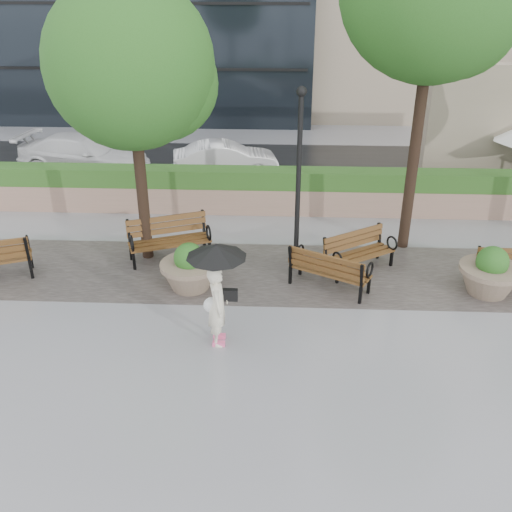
{
  "coord_description": "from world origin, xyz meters",
  "views": [
    {
      "loc": [
        -0.33,
        -9.38,
        6.72
      ],
      "look_at": [
        -0.85,
        1.73,
        1.1
      ],
      "focal_mm": 40.0,
      "sensor_mm": 36.0,
      "label": 1
    }
  ],
  "objects_px": {
    "bench_1": "(170,248)",
    "pedestrian": "(217,285)",
    "planter_left": "(190,271)",
    "planter_right": "(490,275)",
    "bench_2": "(329,278)",
    "lamppost": "(298,191)",
    "car_right": "(226,159)",
    "bench_3": "(358,260)",
    "car_left": "(85,155)"
  },
  "relations": [
    {
      "from": "bench_3",
      "to": "planter_left",
      "type": "height_order",
      "value": "planter_left"
    },
    {
      "from": "bench_1",
      "to": "car_left",
      "type": "bearing_deg",
      "value": 101.11
    },
    {
      "from": "bench_1",
      "to": "bench_2",
      "type": "bearing_deg",
      "value": -40.48
    },
    {
      "from": "lamppost",
      "to": "car_right",
      "type": "xyz_separation_m",
      "value": [
        -2.41,
        6.8,
        -1.34
      ]
    },
    {
      "from": "bench_2",
      "to": "planter_left",
      "type": "distance_m",
      "value": 3.24
    },
    {
      "from": "planter_left",
      "to": "car_right",
      "type": "distance_m",
      "value": 8.16
    },
    {
      "from": "planter_right",
      "to": "pedestrian",
      "type": "xyz_separation_m",
      "value": [
        -5.99,
        -2.19,
        0.84
      ]
    },
    {
      "from": "bench_2",
      "to": "lamppost",
      "type": "bearing_deg",
      "value": -30.79
    },
    {
      "from": "planter_right",
      "to": "lamppost",
      "type": "distance_m",
      "value": 4.81
    },
    {
      "from": "car_right",
      "to": "pedestrian",
      "type": "xyz_separation_m",
      "value": [
        0.82,
        -10.26,
        0.69
      ]
    },
    {
      "from": "planter_left",
      "to": "planter_right",
      "type": "xyz_separation_m",
      "value": [
        6.88,
        0.09,
        0.01
      ]
    },
    {
      "from": "planter_left",
      "to": "pedestrian",
      "type": "height_order",
      "value": "pedestrian"
    },
    {
      "from": "car_left",
      "to": "lamppost",
      "type": "bearing_deg",
      "value": -122.5
    },
    {
      "from": "planter_left",
      "to": "car_left",
      "type": "height_order",
      "value": "car_left"
    },
    {
      "from": "bench_1",
      "to": "lamppost",
      "type": "xyz_separation_m",
      "value": [
        3.22,
        -0.1,
        1.63
      ]
    },
    {
      "from": "lamppost",
      "to": "car_left",
      "type": "distance_m",
      "value": 10.26
    },
    {
      "from": "car_left",
      "to": "planter_left",
      "type": "bearing_deg",
      "value": -138.63
    },
    {
      "from": "planter_left",
      "to": "lamppost",
      "type": "xyz_separation_m",
      "value": [
        2.48,
        1.36,
        1.51
      ]
    },
    {
      "from": "bench_1",
      "to": "pedestrian",
      "type": "relative_size",
      "value": 1.02
    },
    {
      "from": "bench_3",
      "to": "lamppost",
      "type": "bearing_deg",
      "value": 135.79
    },
    {
      "from": "bench_1",
      "to": "pedestrian",
      "type": "bearing_deg",
      "value": -87.02
    },
    {
      "from": "bench_2",
      "to": "car_right",
      "type": "height_order",
      "value": "car_right"
    },
    {
      "from": "bench_2",
      "to": "pedestrian",
      "type": "xyz_separation_m",
      "value": [
        -2.34,
        -2.2,
        1.0
      ]
    },
    {
      "from": "bench_1",
      "to": "bench_3",
      "type": "bearing_deg",
      "value": -26.28
    },
    {
      "from": "bench_2",
      "to": "lamppost",
      "type": "xyz_separation_m",
      "value": [
        -0.75,
        1.26,
        1.66
      ]
    },
    {
      "from": "bench_1",
      "to": "car_right",
      "type": "xyz_separation_m",
      "value": [
        0.81,
        6.7,
        0.29
      ]
    },
    {
      "from": "bench_3",
      "to": "pedestrian",
      "type": "relative_size",
      "value": 0.89
    },
    {
      "from": "bench_3",
      "to": "planter_right",
      "type": "bearing_deg",
      "value": -52.56
    },
    {
      "from": "bench_3",
      "to": "planter_left",
      "type": "bearing_deg",
      "value": 161.37
    },
    {
      "from": "bench_3",
      "to": "bench_1",
      "type": "bearing_deg",
      "value": 141.76
    },
    {
      "from": "planter_right",
      "to": "car_left",
      "type": "height_order",
      "value": "car_left"
    },
    {
      "from": "lamppost",
      "to": "pedestrian",
      "type": "height_order",
      "value": "lamppost"
    },
    {
      "from": "bench_2",
      "to": "pedestrian",
      "type": "height_order",
      "value": "pedestrian"
    },
    {
      "from": "planter_right",
      "to": "car_left",
      "type": "distance_m",
      "value": 14.44
    },
    {
      "from": "bench_3",
      "to": "car_right",
      "type": "bearing_deg",
      "value": 85.61
    },
    {
      "from": "bench_2",
      "to": "planter_right",
      "type": "xyz_separation_m",
      "value": [
        3.65,
        -0.02,
        0.16
      ]
    },
    {
      "from": "bench_3",
      "to": "car_right",
      "type": "xyz_separation_m",
      "value": [
        -3.95,
        7.09,
        0.33
      ]
    },
    {
      "from": "bench_1",
      "to": "planter_right",
      "type": "distance_m",
      "value": 7.74
    },
    {
      "from": "car_left",
      "to": "bench_1",
      "type": "bearing_deg",
      "value": -137.62
    },
    {
      "from": "bench_1",
      "to": "bench_2",
      "type": "height_order",
      "value": "bench_1"
    },
    {
      "from": "lamppost",
      "to": "bench_2",
      "type": "bearing_deg",
      "value": -59.25
    },
    {
      "from": "planter_left",
      "to": "car_left",
      "type": "relative_size",
      "value": 0.28
    },
    {
      "from": "car_right",
      "to": "lamppost",
      "type": "bearing_deg",
      "value": -171.29
    },
    {
      "from": "pedestrian",
      "to": "bench_3",
      "type": "bearing_deg",
      "value": -47.82
    },
    {
      "from": "car_right",
      "to": "pedestrian",
      "type": "relative_size",
      "value": 1.75
    },
    {
      "from": "planter_right",
      "to": "lamppost",
      "type": "xyz_separation_m",
      "value": [
        -4.4,
        1.27,
        1.5
      ]
    },
    {
      "from": "car_right",
      "to": "planter_left",
      "type": "bearing_deg",
      "value": 168.67
    },
    {
      "from": "planter_left",
      "to": "car_right",
      "type": "height_order",
      "value": "car_right"
    },
    {
      "from": "planter_right",
      "to": "bench_2",
      "type": "bearing_deg",
      "value": 179.75
    },
    {
      "from": "car_left",
      "to": "car_right",
      "type": "height_order",
      "value": "car_left"
    }
  ]
}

